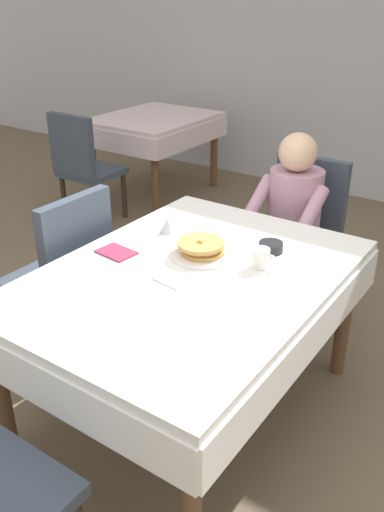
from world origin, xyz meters
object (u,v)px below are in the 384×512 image
object	(u,v)px
diner_person	(291,213)
dining_table_main	(190,291)
bowl_butter	(271,247)
knife_right_of_plate	(236,268)
background_chair_empty	(83,162)
background_table_far	(154,129)
fork_left_of_plate	(165,246)
cup_coffee	(261,258)
plate_breakfast	(202,254)
syrup_pitcher	(168,225)
chair_diner	(301,227)
spoon_near_edge	(165,284)
chair_left_side	(66,268)
breakfast_stack	(202,247)

from	to	relation	value
diner_person	dining_table_main	bearing A→B (deg)	90.60
bowl_butter	knife_right_of_plate	distance (m)	0.24
background_chair_empty	background_table_far	bearing A→B (deg)	90.00
background_table_far	background_chair_empty	size ratio (longest dim) A/B	1.21
fork_left_of_plate	knife_right_of_plate	size ratio (longest dim) A/B	0.90
dining_table_main	cup_coffee	bearing A→B (deg)	43.50
plate_breakfast	fork_left_of_plate	xyz separation A→B (m)	(-0.19, -0.02, -0.01)
bowl_butter	knife_right_of_plate	size ratio (longest dim) A/B	0.55
syrup_pitcher	diner_person	bearing A→B (deg)	66.92
chair_diner	syrup_pitcher	xyz separation A→B (m)	(-0.31, -0.89, 0.25)
diner_person	syrup_pitcher	distance (m)	0.81
cup_coffee	background_chair_empty	xyz separation A→B (m)	(-2.25, 1.17, -0.25)
dining_table_main	syrup_pitcher	distance (m)	0.44
syrup_pitcher	fork_left_of_plate	world-z (taller)	syrup_pitcher
dining_table_main	bowl_butter	size ratio (longest dim) A/B	13.85
knife_right_of_plate	chair_diner	bearing A→B (deg)	11.73
background_table_far	bowl_butter	bearing A→B (deg)	-41.49
syrup_pitcher	background_chair_empty	distance (m)	2.05
bowl_butter	syrup_pitcher	xyz separation A→B (m)	(-0.51, -0.09, 0.02)
dining_table_main	background_table_far	bearing A→B (deg)	131.09
syrup_pitcher	knife_right_of_plate	xyz separation A→B (m)	(0.47, -0.14, -0.04)
spoon_near_edge	chair_left_side	bearing A→B (deg)	176.64
fork_left_of_plate	background_chair_empty	world-z (taller)	background_chair_empty
diner_person	chair_left_side	xyz separation A→B (m)	(-0.76, -1.01, -0.14)
breakfast_stack	bowl_butter	xyz separation A→B (m)	(0.23, 0.21, -0.02)
syrup_pitcher	chair_diner	bearing A→B (deg)	70.61
dining_table_main	syrup_pitcher	bearing A→B (deg)	139.79
bowl_butter	background_chair_empty	size ratio (longest dim) A/B	0.12
background_chair_empty	cup_coffee	bearing A→B (deg)	-27.46
knife_right_of_plate	spoon_near_edge	world-z (taller)	same
dining_table_main	chair_diner	bearing A→B (deg)	90.52
background_chair_empty	spoon_near_edge	bearing A→B (deg)	-37.18
diner_person	bowl_butter	bearing A→B (deg)	106.90
knife_right_of_plate	spoon_near_edge	distance (m)	0.32
background_table_far	chair_diner	bearing A→B (deg)	-29.85
spoon_near_edge	chair_diner	bearing A→B (deg)	96.83
diner_person	background_table_far	distance (m)	2.41
diner_person	bowl_butter	distance (m)	0.68
breakfast_stack	background_chair_empty	size ratio (longest dim) A/B	0.23
chair_left_side	syrup_pitcher	world-z (taller)	chair_left_side
chair_diner	background_chair_empty	distance (m)	2.03
diner_person	background_table_far	world-z (taller)	diner_person
dining_table_main	chair_left_side	world-z (taller)	chair_left_side
knife_right_of_plate	background_chair_empty	distance (m)	2.52
plate_breakfast	chair_diner	bearing A→B (deg)	87.97
bowl_butter	chair_left_side	bearing A→B (deg)	-158.90
bowl_butter	knife_right_of_plate	bearing A→B (deg)	-100.17
plate_breakfast	bowl_butter	xyz separation A→B (m)	(0.23, 0.21, 0.01)
syrup_pitcher	background_table_far	size ratio (longest dim) A/B	0.07
plate_breakfast	knife_right_of_plate	world-z (taller)	plate_breakfast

